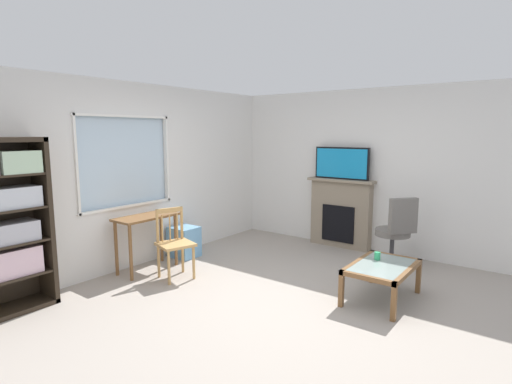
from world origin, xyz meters
The scene contains 12 objects.
ground centered at (0.00, 0.00, -0.01)m, with size 6.08×5.59×0.02m, color #9E9389.
wall_back_with_window centered at (0.03, 2.30, 1.25)m, with size 5.08×0.15×2.54m.
wall_right centered at (2.60, 0.00, 1.27)m, with size 0.12×4.79×2.54m, color silver.
bookshelf centered at (-1.92, 2.05, 0.96)m, with size 0.90×0.38×1.82m.
desk_under_window centered at (-0.20, 1.95, 0.61)m, with size 0.85×0.41×0.76m.
wooden_chair centered at (-0.17, 1.43, 0.46)m, with size 0.52×0.51×0.90m.
plastic_drawer_unit centered at (0.52, 2.00, 0.23)m, with size 0.35×0.40×0.46m, color #72ADDB.
fireplace centered at (2.44, 0.34, 0.56)m, with size 0.26×1.11×1.12m.
tv centered at (2.43, 0.34, 1.38)m, with size 0.06×0.91×0.51m.
office_chair centered at (1.94, -0.73, 0.55)m, with size 0.62×0.62×1.00m.
coffee_table centered at (0.75, -0.96, 0.35)m, with size 0.94×0.61×0.41m.
sippy_cup centered at (0.89, -0.85, 0.45)m, with size 0.07×0.07×0.09m, color #33B770.
Camera 1 is at (-3.53, -2.40, 1.87)m, focal length 28.07 mm.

